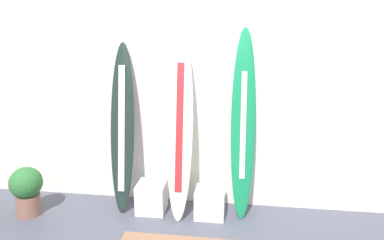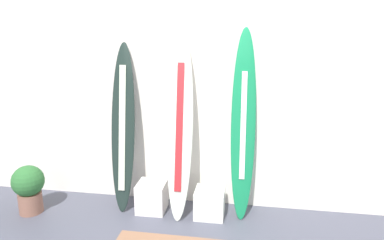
% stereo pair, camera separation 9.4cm
% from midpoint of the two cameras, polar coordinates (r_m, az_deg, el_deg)
% --- Properties ---
extents(wall_back, '(7.20, 0.20, 2.80)m').
position_cam_midpoint_polar(wall_back, '(3.94, 2.98, 5.11)').
color(wall_back, silver).
rests_on(wall_back, ground).
extents(surfboard_charcoal, '(0.30, 0.44, 1.97)m').
position_cam_midpoint_polar(surfboard_charcoal, '(3.91, -11.18, -1.38)').
color(surfboard_charcoal, '#1C2A24').
rests_on(surfboard_charcoal, ground).
extents(surfboard_ivory, '(0.31, 0.52, 2.08)m').
position_cam_midpoint_polar(surfboard_ivory, '(3.68, -1.39, -1.25)').
color(surfboard_ivory, silver).
rests_on(surfboard_ivory, ground).
extents(surfboard_emerald, '(0.29, 0.38, 2.13)m').
position_cam_midpoint_polar(surfboard_emerald, '(3.69, 9.58, -1.20)').
color(surfboard_emerald, '#17824C').
rests_on(surfboard_emerald, ground).
extents(display_block_left, '(0.34, 0.34, 0.32)m').
position_cam_midpoint_polar(display_block_left, '(3.92, 3.79, -14.12)').
color(display_block_left, silver).
rests_on(display_block_left, ground).
extents(display_block_center, '(0.34, 0.34, 0.35)m').
position_cam_midpoint_polar(display_block_center, '(4.04, -6.28, -13.06)').
color(display_block_center, white).
rests_on(display_block_center, ground).
extents(potted_plant, '(0.36, 0.36, 0.58)m').
position_cam_midpoint_polar(potted_plant, '(4.33, -25.87, -10.35)').
color(potted_plant, '#875948').
rests_on(potted_plant, ground).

